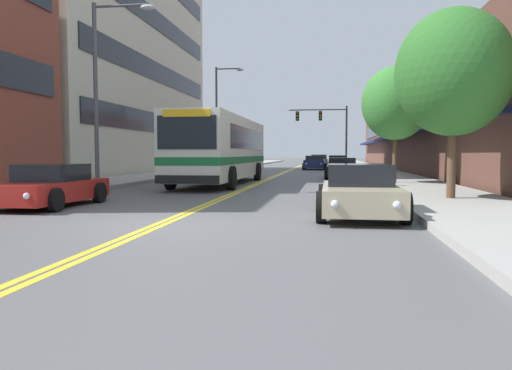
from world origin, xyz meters
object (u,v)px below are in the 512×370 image
car_black_parked_right_far (342,169)px  car_navy_moving_lead (314,163)px  street_lamp_left_far (220,111)px  fire_hydrant (387,175)px  street_tree_right_near (454,73)px  street_tree_right_mid (396,103)px  traffic_signal_mast (326,124)px  car_white_parked_left_near (227,165)px  car_red_parked_left_mid (50,187)px  city_bus (222,147)px  car_beige_parked_right_foreground (359,192)px  car_silver_parked_right_mid (338,164)px  car_slate_blue_moving_second (319,161)px  street_lamp_left_near (105,79)px

car_black_parked_right_far → car_navy_moving_lead: 17.25m
street_lamp_left_far → fire_hydrant: bearing=-58.0°
street_tree_right_near → street_tree_right_mid: street_tree_right_near is taller
car_navy_moving_lead → traffic_signal_mast: traffic_signal_mast is taller
car_navy_moving_lead → traffic_signal_mast: 4.40m
car_white_parked_left_near → street_tree_right_mid: (10.90, -14.38, 3.22)m
car_red_parked_left_mid → traffic_signal_mast: size_ratio=0.68×
car_white_parked_left_near → car_navy_moving_lead: 11.60m
car_black_parked_right_far → traffic_signal_mast: bearing=93.3°
city_bus → car_beige_parked_right_foreground: bearing=-63.9°
car_white_parked_left_near → traffic_signal_mast: (7.56, 11.62, 3.79)m
car_navy_moving_lead → traffic_signal_mast: (1.07, 2.00, 3.77)m
car_silver_parked_right_mid → city_bus: bearing=-107.0°
car_black_parked_right_far → fire_hydrant: (1.62, -9.46, 0.05)m
car_slate_blue_moving_second → fire_hydrant: size_ratio=4.92×
car_red_parked_left_mid → car_navy_moving_lead: bearing=79.4°
street_lamp_left_far → street_tree_right_near: street_lamp_left_far is taller
car_red_parked_left_mid → car_silver_parked_right_mid: car_silver_parked_right_mid is taller
car_slate_blue_moving_second → street_tree_right_mid: (4.11, -31.35, 3.18)m
car_beige_parked_right_foreground → street_lamp_left_near: (-9.22, 5.92, 3.77)m
car_beige_parked_right_foreground → street_tree_right_mid: street_tree_right_mid is taller
traffic_signal_mast → street_tree_right_near: 34.43m
traffic_signal_mast → street_tree_right_mid: size_ratio=1.15×
car_navy_moving_lead → car_red_parked_left_mid: bearing=-100.6°
car_red_parked_left_mid → car_black_parked_right_far: car_black_parked_right_far is taller
car_slate_blue_moving_second → street_lamp_left_near: 37.96m
car_red_parked_left_mid → street_lamp_left_near: 6.23m
car_beige_parked_right_foreground → traffic_signal_mast: 37.83m
street_lamp_left_far → street_tree_right_near: (12.20, -23.15, -1.00)m
car_navy_moving_lead → fire_hydrant: bearing=-81.9°
city_bus → car_slate_blue_moving_second: 30.98m
street_tree_right_mid → car_silver_parked_right_mid: bearing=96.4°
traffic_signal_mast → fire_hydrant: size_ratio=6.74×
car_black_parked_right_far → fire_hydrant: bearing=-80.3°
city_bus → car_slate_blue_moving_second: bearing=82.2°
traffic_signal_mast → car_navy_moving_lead: bearing=-118.1°
car_beige_parked_right_foreground → car_white_parked_left_near: bearing=108.3°
car_red_parked_left_mid → car_black_parked_right_far: 19.53m
car_navy_moving_lead → street_lamp_left_near: size_ratio=0.67×
car_white_parked_left_near → car_slate_blue_moving_second: 18.28m
street_tree_right_near → car_silver_parked_right_mid: bearing=95.8°
car_white_parked_left_near → traffic_signal_mast: traffic_signal_mast is taller
car_white_parked_left_near → fire_hydrant: bearing=-58.8°
car_white_parked_left_near → traffic_signal_mast: bearing=57.0°
street_tree_right_mid → street_tree_right_near: bearing=-85.6°
car_beige_parked_right_foreground → street_lamp_left_near: size_ratio=0.59×
car_beige_parked_right_foreground → car_silver_parked_right_mid: (-0.00, 31.99, 0.04)m
street_lamp_left_far → car_silver_parked_right_mid: bearing=30.2°
car_white_parked_left_near → car_red_parked_left_mid: car_white_parked_left_near is taller
car_silver_parked_right_mid → car_red_parked_left_mid: bearing=-105.6°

